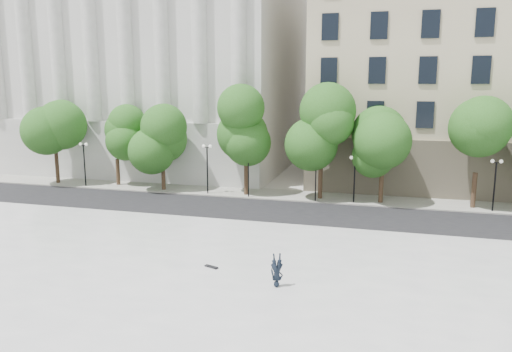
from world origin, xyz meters
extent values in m
plane|color=beige|center=(0.00, 0.00, 0.00)|extent=(160.00, 160.00, 0.00)
cube|color=white|center=(0.00, 3.00, 0.23)|extent=(44.00, 22.00, 0.45)
cube|color=black|center=(0.00, 18.00, 0.01)|extent=(60.00, 8.00, 0.02)
cube|color=#A8A79B|center=(0.00, 24.00, 0.06)|extent=(60.00, 4.00, 0.12)
cube|color=silver|center=(-17.00, 39.00, 12.50)|extent=(30.00, 26.00, 25.00)
cube|color=beige|center=(20.00, 39.00, 10.50)|extent=(36.00, 26.00, 21.00)
cylinder|color=black|center=(-2.12, 22.30, 1.75)|extent=(0.10, 0.10, 3.50)
imported|color=black|center=(-2.12, 22.30, 3.87)|extent=(0.41, 1.86, 0.75)
cylinder|color=black|center=(3.61, 22.30, 1.75)|extent=(0.10, 0.10, 3.50)
imported|color=black|center=(3.61, 22.30, 3.85)|extent=(0.58, 1.78, 0.70)
imported|color=black|center=(4.64, 3.68, 0.67)|extent=(1.10, 1.70, 0.44)
cube|color=black|center=(0.87, 5.15, 0.49)|extent=(0.78, 0.44, 0.08)
cylinder|color=#382619|center=(-21.71, 23.27, 1.55)|extent=(0.36, 0.36, 3.09)
sphere|color=#245117|center=(-21.71, 23.27, 5.74)|extent=(4.32, 4.32, 4.32)
cylinder|color=#382619|center=(-15.50, 23.91, 1.29)|extent=(0.36, 0.36, 2.59)
sphere|color=#245117|center=(-15.50, 23.91, 4.80)|extent=(3.55, 3.55, 3.55)
cylinder|color=#382619|center=(-10.40, 23.10, 1.25)|extent=(0.36, 0.36, 2.49)
sphere|color=#245117|center=(-10.40, 23.10, 4.63)|extent=(3.99, 3.99, 3.99)
cylinder|color=#382619|center=(-2.56, 23.11, 1.57)|extent=(0.36, 0.36, 3.13)
sphere|color=#245117|center=(-2.56, 23.11, 5.82)|extent=(4.25, 4.25, 4.25)
cylinder|color=#382619|center=(3.84, 23.40, 1.48)|extent=(0.36, 0.36, 2.96)
sphere|color=#245117|center=(3.84, 23.40, 5.50)|extent=(3.97, 3.97, 3.97)
cylinder|color=#382619|center=(8.81, 23.25, 1.30)|extent=(0.36, 0.36, 2.59)
sphere|color=#245117|center=(8.81, 23.25, 4.81)|extent=(4.09, 4.09, 4.09)
cylinder|color=#382619|center=(15.81, 23.39, 1.43)|extent=(0.36, 0.36, 2.87)
sphere|color=#245117|center=(15.81, 23.39, 5.32)|extent=(4.22, 4.22, 4.22)
cylinder|color=black|center=(-18.19, 22.60, 1.99)|extent=(0.12, 0.12, 3.97)
cube|color=black|center=(-18.19, 22.60, 3.97)|extent=(0.60, 0.06, 0.06)
sphere|color=white|center=(-18.49, 22.60, 4.07)|extent=(0.28, 0.28, 0.28)
sphere|color=white|center=(-17.89, 22.60, 4.07)|extent=(0.28, 0.28, 0.28)
cylinder|color=black|center=(-5.94, 22.60, 2.10)|extent=(0.12, 0.12, 4.20)
cube|color=black|center=(-5.94, 22.60, 4.20)|extent=(0.60, 0.06, 0.06)
sphere|color=white|center=(-6.24, 22.60, 4.30)|extent=(0.28, 0.28, 0.28)
sphere|color=white|center=(-5.64, 22.60, 4.30)|extent=(0.28, 0.28, 0.28)
cylinder|color=black|center=(6.70, 22.60, 1.85)|extent=(0.12, 0.12, 3.70)
cube|color=black|center=(6.70, 22.60, 3.70)|extent=(0.60, 0.06, 0.06)
sphere|color=white|center=(6.40, 22.60, 3.80)|extent=(0.28, 0.28, 0.28)
sphere|color=white|center=(7.00, 22.60, 3.80)|extent=(0.28, 0.28, 0.28)
cylinder|color=black|center=(17.10, 22.60, 1.93)|extent=(0.12, 0.12, 3.85)
cube|color=black|center=(17.10, 22.60, 3.85)|extent=(0.60, 0.06, 0.06)
sphere|color=white|center=(16.80, 22.60, 3.95)|extent=(0.28, 0.28, 0.28)
sphere|color=white|center=(17.40, 22.60, 3.95)|extent=(0.28, 0.28, 0.28)
camera|label=1|loc=(9.44, -17.55, 9.81)|focal=35.00mm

